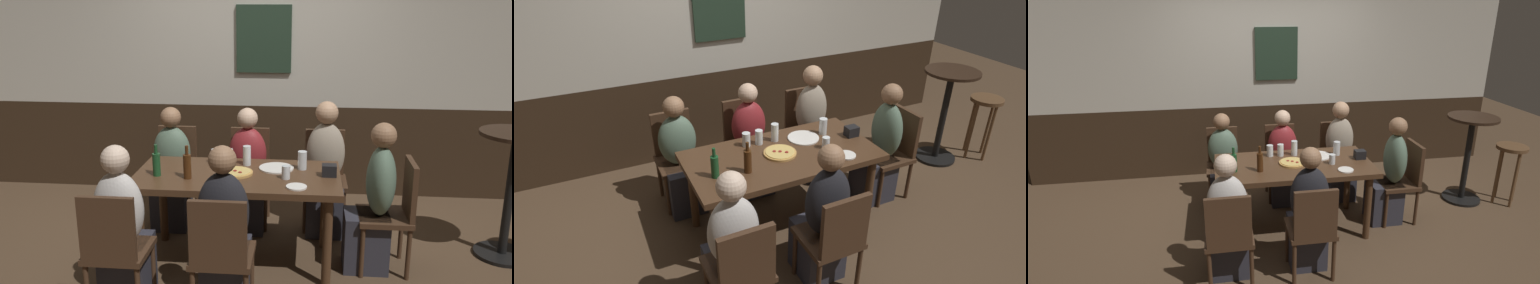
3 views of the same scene
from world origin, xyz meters
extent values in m
plane|color=#4C3826|center=(0.00, 0.00, 0.00)|extent=(12.00, 12.00, 0.00)
cube|color=#332316|center=(0.00, 1.65, 0.47)|extent=(6.40, 0.10, 0.95)
cube|color=#233828|center=(0.07, 1.58, 1.65)|extent=(0.56, 0.03, 0.68)
cube|color=#472D1C|center=(0.00, 0.00, 0.71)|extent=(1.58, 0.80, 0.05)
cylinder|color=#472D1C|center=(-0.69, -0.32, 0.34)|extent=(0.07, 0.07, 0.69)
cylinder|color=#472D1C|center=(0.69, -0.32, 0.34)|extent=(0.07, 0.07, 0.69)
cylinder|color=#472D1C|center=(-0.69, 0.32, 0.34)|extent=(0.07, 0.07, 0.69)
cylinder|color=#472D1C|center=(0.69, 0.32, 0.34)|extent=(0.07, 0.07, 0.69)
cube|color=#422B1C|center=(0.00, -0.74, 0.43)|extent=(0.40, 0.40, 0.04)
cube|color=#422B1C|center=(0.00, -0.92, 0.67)|extent=(0.36, 0.04, 0.43)
cylinder|color=#422B1C|center=(-0.17, -0.57, 0.21)|extent=(0.04, 0.04, 0.41)
cylinder|color=#422B1C|center=(0.17, -0.57, 0.21)|extent=(0.04, 0.04, 0.41)
cylinder|color=#422B1C|center=(-0.17, -0.91, 0.21)|extent=(0.04, 0.04, 0.41)
cylinder|color=#422B1C|center=(0.17, -0.91, 0.21)|extent=(0.04, 0.04, 0.41)
cube|color=#422B1C|center=(0.70, 0.74, 0.43)|extent=(0.40, 0.40, 0.04)
cube|color=#422B1C|center=(0.70, 0.92, 0.67)|extent=(0.36, 0.04, 0.43)
cylinder|color=#422B1C|center=(0.87, 0.57, 0.21)|extent=(0.04, 0.04, 0.41)
cylinder|color=#422B1C|center=(0.53, 0.57, 0.21)|extent=(0.04, 0.04, 0.41)
cylinder|color=#422B1C|center=(0.87, 0.91, 0.21)|extent=(0.04, 0.04, 0.41)
cylinder|color=#422B1C|center=(0.53, 0.91, 0.21)|extent=(0.04, 0.04, 0.41)
cube|color=#422B1C|center=(-0.70, 0.74, 0.43)|extent=(0.40, 0.40, 0.04)
cube|color=#422B1C|center=(-0.70, 0.92, 0.67)|extent=(0.36, 0.04, 0.43)
cylinder|color=#422B1C|center=(-0.53, 0.57, 0.21)|extent=(0.04, 0.04, 0.41)
cylinder|color=#422B1C|center=(-0.87, 0.57, 0.21)|extent=(0.04, 0.04, 0.41)
cylinder|color=#422B1C|center=(-0.53, 0.91, 0.21)|extent=(0.04, 0.04, 0.41)
cylinder|color=#422B1C|center=(-0.87, 0.91, 0.21)|extent=(0.04, 0.04, 0.41)
cube|color=#422B1C|center=(0.00, 0.74, 0.43)|extent=(0.40, 0.40, 0.04)
cube|color=#422B1C|center=(0.00, 0.92, 0.67)|extent=(0.36, 0.04, 0.43)
cylinder|color=#422B1C|center=(0.17, 0.57, 0.21)|extent=(0.04, 0.04, 0.41)
cylinder|color=#422B1C|center=(-0.17, 0.57, 0.21)|extent=(0.04, 0.04, 0.41)
cylinder|color=#422B1C|center=(0.17, 0.91, 0.21)|extent=(0.04, 0.04, 0.41)
cylinder|color=#422B1C|center=(-0.17, 0.91, 0.21)|extent=(0.04, 0.04, 0.41)
cube|color=#422B1C|center=(1.13, 0.00, 0.43)|extent=(0.40, 0.40, 0.04)
cube|color=#422B1C|center=(1.31, 0.00, 0.67)|extent=(0.04, 0.36, 0.43)
cylinder|color=#422B1C|center=(0.96, -0.17, 0.21)|extent=(0.04, 0.04, 0.41)
cylinder|color=#422B1C|center=(0.96, 0.17, 0.21)|extent=(0.04, 0.04, 0.41)
cylinder|color=#422B1C|center=(1.30, -0.17, 0.21)|extent=(0.04, 0.04, 0.41)
cylinder|color=#422B1C|center=(1.30, 0.17, 0.21)|extent=(0.04, 0.04, 0.41)
cube|color=#422B1C|center=(-0.70, -0.74, 0.43)|extent=(0.40, 0.40, 0.04)
cube|color=#422B1C|center=(-0.70, -0.92, 0.67)|extent=(0.36, 0.04, 0.43)
cylinder|color=#422B1C|center=(-0.87, -0.57, 0.21)|extent=(0.04, 0.04, 0.41)
cylinder|color=#422B1C|center=(-0.53, -0.57, 0.21)|extent=(0.04, 0.04, 0.41)
cube|color=#2D2D38|center=(0.00, -0.61, 0.23)|extent=(0.32, 0.34, 0.45)
ellipsoid|color=black|center=(0.00, -0.70, 0.72)|extent=(0.34, 0.22, 0.54)
sphere|color=#936B4C|center=(0.00, -0.70, 1.07)|extent=(0.18, 0.18, 0.18)
cube|color=#2D2D38|center=(0.70, 0.61, 0.23)|extent=(0.32, 0.34, 0.45)
ellipsoid|color=tan|center=(0.70, 0.70, 0.72)|extent=(0.34, 0.22, 0.55)
sphere|color=tan|center=(0.70, 0.70, 1.09)|extent=(0.20, 0.20, 0.20)
cube|color=#2D2D38|center=(-0.70, 0.61, 0.23)|extent=(0.32, 0.34, 0.45)
ellipsoid|color=#56705B|center=(-0.70, 0.70, 0.69)|extent=(0.34, 0.22, 0.48)
sphere|color=#936B4C|center=(-0.70, 0.70, 1.01)|extent=(0.19, 0.19, 0.19)
cube|color=#2D2D38|center=(0.00, 0.61, 0.23)|extent=(0.32, 0.34, 0.45)
ellipsoid|color=maroon|center=(0.00, 0.70, 0.69)|extent=(0.34, 0.22, 0.49)
sphere|color=#DBB293|center=(0.00, 0.70, 1.02)|extent=(0.18, 0.18, 0.18)
cube|color=#2D2D38|center=(1.00, 0.00, 0.23)|extent=(0.34, 0.32, 0.45)
ellipsoid|color=#56705B|center=(1.09, 0.00, 0.72)|extent=(0.22, 0.34, 0.54)
sphere|color=#936B4C|center=(1.09, 0.00, 1.08)|extent=(0.19, 0.19, 0.19)
cube|color=#2D2D38|center=(-0.70, -0.61, 0.23)|extent=(0.32, 0.34, 0.45)
ellipsoid|color=silver|center=(-0.70, -0.70, 0.71)|extent=(0.34, 0.22, 0.52)
sphere|color=beige|center=(-0.70, -0.70, 1.05)|extent=(0.19, 0.19, 0.19)
cylinder|color=tan|center=(-0.02, 0.00, 0.75)|extent=(0.27, 0.27, 0.02)
cylinder|color=#DBB760|center=(-0.02, 0.00, 0.76)|extent=(0.24, 0.24, 0.01)
cylinder|color=maroon|center=(-0.02, -0.01, 0.77)|extent=(0.03, 0.03, 0.00)
cylinder|color=maroon|center=(0.03, -0.04, 0.77)|extent=(0.03, 0.03, 0.00)
cylinder|color=maroon|center=(-0.06, 0.02, 0.77)|extent=(0.03, 0.03, 0.00)
cylinder|color=silver|center=(-0.10, 0.23, 0.80)|extent=(0.07, 0.07, 0.13)
cylinder|color=gold|center=(-0.10, 0.23, 0.78)|extent=(0.06, 0.06, 0.08)
cylinder|color=silver|center=(-0.21, 0.25, 0.80)|extent=(0.07, 0.07, 0.12)
cylinder|color=#C6842D|center=(-0.21, 0.25, 0.78)|extent=(0.06, 0.06, 0.08)
cylinder|color=silver|center=(0.05, 0.23, 0.82)|extent=(0.06, 0.06, 0.16)
cylinder|color=#C6842D|center=(0.05, 0.23, 0.81)|extent=(0.06, 0.06, 0.13)
cylinder|color=silver|center=(0.50, 0.16, 0.81)|extent=(0.07, 0.07, 0.15)
cylinder|color=#C6842D|center=(0.50, 0.16, 0.77)|extent=(0.06, 0.06, 0.07)
cylinder|color=silver|center=(0.38, -0.08, 0.79)|extent=(0.06, 0.06, 0.10)
cylinder|color=#B26623|center=(0.38, -0.08, 0.78)|extent=(0.06, 0.06, 0.08)
cylinder|color=#194723|center=(-0.61, -0.10, 0.83)|extent=(0.06, 0.06, 0.18)
cylinder|color=#194723|center=(-0.61, -0.10, 0.95)|extent=(0.03, 0.03, 0.07)
cylinder|color=#42230F|center=(-0.36, -0.14, 0.83)|extent=(0.06, 0.06, 0.19)
cylinder|color=#42230F|center=(-0.36, -0.14, 0.96)|extent=(0.03, 0.03, 0.07)
cylinder|color=white|center=(0.29, 0.15, 0.75)|extent=(0.28, 0.28, 0.01)
cylinder|color=white|center=(0.46, -0.26, 0.75)|extent=(0.15, 0.15, 0.01)
cube|color=black|center=(0.70, 0.02, 0.79)|extent=(0.11, 0.09, 0.09)
cylinder|color=black|center=(2.15, 0.29, 0.01)|extent=(0.44, 0.44, 0.03)
cylinder|color=black|center=(2.15, 0.29, 0.53)|extent=(0.07, 0.07, 0.99)
cylinder|color=black|center=(2.15, 0.29, 1.04)|extent=(0.56, 0.56, 0.03)
cylinder|color=brown|center=(2.60, 0.14, 0.70)|extent=(0.34, 0.34, 0.04)
cylinder|color=brown|center=(2.73, 0.14, 0.34)|extent=(0.03, 0.03, 0.68)
cylinder|color=brown|center=(2.60, 0.27, 0.34)|extent=(0.03, 0.03, 0.68)
cylinder|color=brown|center=(2.47, 0.14, 0.34)|extent=(0.03, 0.03, 0.68)
cylinder|color=brown|center=(2.60, 0.01, 0.34)|extent=(0.03, 0.03, 0.68)
camera|label=1|loc=(0.52, -3.83, 2.06)|focal=37.07mm
camera|label=2|loc=(-1.36, -2.63, 2.44)|focal=29.13mm
camera|label=3|loc=(-0.73, -3.67, 2.28)|focal=28.03mm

